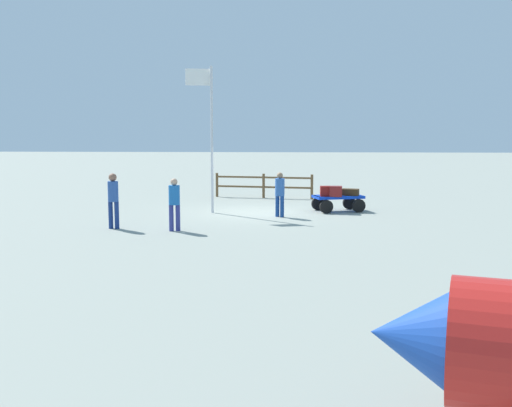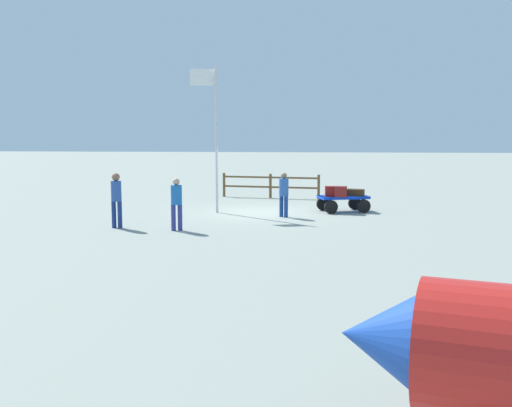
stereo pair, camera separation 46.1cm
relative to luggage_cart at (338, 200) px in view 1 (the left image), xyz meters
name	(u,v)px [view 1 (the left image)]	position (x,y,z in m)	size (l,w,h in m)	color
ground_plane	(256,213)	(3.09, 0.53, -0.43)	(120.00, 120.00, 0.00)	gray
luggage_cart	(338,200)	(0.00, 0.00, 0.00)	(2.01, 1.52, 0.61)	#0B36C8
suitcase_navy	(336,191)	(0.11, 0.38, 0.37)	(0.49, 0.40, 0.39)	maroon
suitcase_maroon	(350,192)	(-0.47, -0.03, 0.30)	(0.71, 0.54, 0.25)	#3A2916
suitcase_dark	(327,191)	(0.44, 0.30, 0.37)	(0.49, 0.35, 0.38)	maroon
worker_lead	(280,191)	(2.17, 1.59, 0.48)	(0.46, 0.46, 1.59)	navy
worker_trailing	(113,197)	(7.33, 4.41, 0.58)	(0.35, 0.35, 1.74)	navy
worker_supervisor	(174,201)	(5.34, 4.75, 0.51)	(0.40, 0.40, 1.62)	navy
flagpole	(209,126)	(4.81, 0.65, 2.79)	(0.99, 0.25, 5.39)	silver
wooden_fence	(264,184)	(2.99, -4.37, 0.21)	(4.47, 0.86, 1.10)	brown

